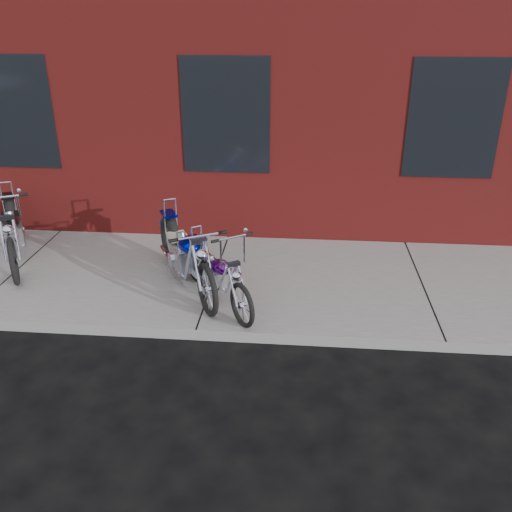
{
  "coord_description": "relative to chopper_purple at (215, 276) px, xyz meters",
  "views": [
    {
      "loc": [
        1.23,
        -5.57,
        3.73
      ],
      "look_at": [
        0.67,
        0.8,
        0.81
      ],
      "focal_mm": 38.0,
      "sensor_mm": 36.0,
      "label": 1
    }
  ],
  "objects": [
    {
      "name": "ground",
      "position": [
        -0.13,
        -0.77,
        -0.51
      ],
      "size": [
        120.0,
        120.0,
        0.0
      ],
      "primitive_type": "plane",
      "color": "black",
      "rests_on": "ground"
    },
    {
      "name": "chopper_third",
      "position": [
        -3.33,
        1.04,
        0.08
      ],
      "size": [
        1.21,
        2.2,
        1.23
      ],
      "rotation": [
        0.0,
        0.0,
        -1.09
      ],
      "color": "black",
      "rests_on": "sidewalk"
    },
    {
      "name": "chopper_purple",
      "position": [
        0.0,
        0.0,
        0.0
      ],
      "size": [
        1.21,
        1.7,
        1.12
      ],
      "rotation": [
        0.0,
        0.0,
        -0.97
      ],
      "color": "black",
      "rests_on": "sidewalk"
    },
    {
      "name": "chopper_blue",
      "position": [
        -0.48,
        0.42,
        0.08
      ],
      "size": [
        1.27,
        2.19,
        1.06
      ],
      "rotation": [
        0.0,
        0.0,
        -1.07
      ],
      "color": "black",
      "rests_on": "sidewalk"
    },
    {
      "name": "sidewalk",
      "position": [
        -0.13,
        0.73,
        -0.44
      ],
      "size": [
        22.0,
        3.0,
        0.15
      ],
      "primitive_type": "cube",
      "color": "gray",
      "rests_on": "ground"
    }
  ]
}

